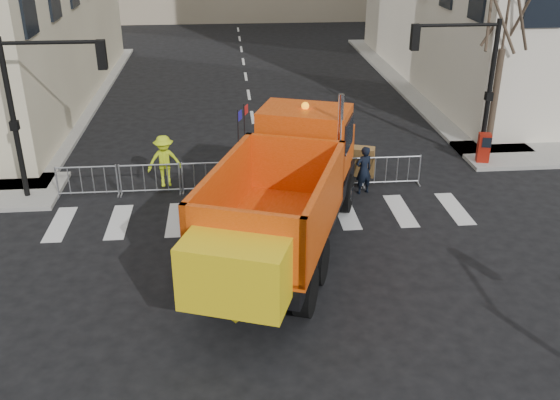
{
  "coord_description": "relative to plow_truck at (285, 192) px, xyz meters",
  "views": [
    {
      "loc": [
        -1.22,
        -12.28,
        8.84
      ],
      "look_at": [
        0.1,
        2.5,
        1.94
      ],
      "focal_mm": 40.0,
      "sensor_mm": 36.0,
      "label": 1
    }
  ],
  "objects": [
    {
      "name": "ground",
      "position": [
        -0.29,
        -3.06,
        -1.91
      ],
      "size": [
        120.0,
        120.0,
        0.0
      ],
      "primitive_type": "plane",
      "color": "black",
      "rests_on": "ground"
    },
    {
      "name": "sidewalk_back",
      "position": [
        -0.29,
        5.44,
        -1.84
      ],
      "size": [
        64.0,
        5.0,
        0.15
      ],
      "primitive_type": "cube",
      "color": "gray",
      "rests_on": "ground"
    },
    {
      "name": "traffic_light_left",
      "position": [
        -8.29,
        4.44,
        0.79
      ],
      "size": [
        0.18,
        0.18,
        5.4
      ],
      "primitive_type": "cylinder",
      "color": "black",
      "rests_on": "ground"
    },
    {
      "name": "traffic_light_right",
      "position": [
        8.21,
        6.44,
        0.79
      ],
      "size": [
        0.18,
        0.18,
        5.4
      ],
      "primitive_type": "cylinder",
      "color": "black",
      "rests_on": "ground"
    },
    {
      "name": "crowd_barriers",
      "position": [
        -1.04,
        4.54,
        -1.36
      ],
      "size": [
        12.6,
        0.6,
        1.1
      ],
      "primitive_type": null,
      "color": "#9EA0A5",
      "rests_on": "ground"
    },
    {
      "name": "street_tree",
      "position": [
        8.91,
        7.44,
        1.84
      ],
      "size": [
        3.0,
        3.0,
        7.5
      ],
      "primitive_type": null,
      "color": "#382B21",
      "rests_on": "ground"
    },
    {
      "name": "plow_truck",
      "position": [
        0.0,
        0.0,
        0.0
      ],
      "size": [
        6.49,
        11.42,
        4.3
      ],
      "rotation": [
        0.0,
        0.0,
        1.23
      ],
      "color": "black",
      "rests_on": "ground"
    },
    {
      "name": "cop_a",
      "position": [
        3.07,
        3.94,
        -1.06
      ],
      "size": [
        0.72,
        0.59,
        1.69
      ],
      "primitive_type": "imported",
      "rotation": [
        0.0,
        0.0,
        3.49
      ],
      "color": "black",
      "rests_on": "ground"
    },
    {
      "name": "cop_b",
      "position": [
        2.21,
        3.94,
        -1.08
      ],
      "size": [
        0.9,
        0.75,
        1.67
      ],
      "primitive_type": "imported",
      "rotation": [
        0.0,
        0.0,
        3.3
      ],
      "color": "black",
      "rests_on": "ground"
    },
    {
      "name": "cop_c",
      "position": [
        1.53,
        3.94,
        -0.92
      ],
      "size": [
        1.23,
        1.04,
        1.98
      ],
      "primitive_type": "imported",
      "rotation": [
        0.0,
        0.0,
        3.72
      ],
      "color": "black",
      "rests_on": "ground"
    },
    {
      "name": "worker",
      "position": [
        -3.68,
        4.83,
        -0.85
      ],
      "size": [
        1.28,
        0.87,
        1.83
      ],
      "primitive_type": "imported",
      "rotation": [
        0.0,
        0.0,
        0.17
      ],
      "color": "#C9E61B",
      "rests_on": "sidewalk_back"
    },
    {
      "name": "newspaper_box",
      "position": [
        8.16,
        6.11,
        -1.21
      ],
      "size": [
        0.53,
        0.49,
        1.1
      ],
      "primitive_type": "cube",
      "rotation": [
        0.0,
        0.0,
        -0.23
      ],
      "color": "maroon",
      "rests_on": "sidewalk_back"
    }
  ]
}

